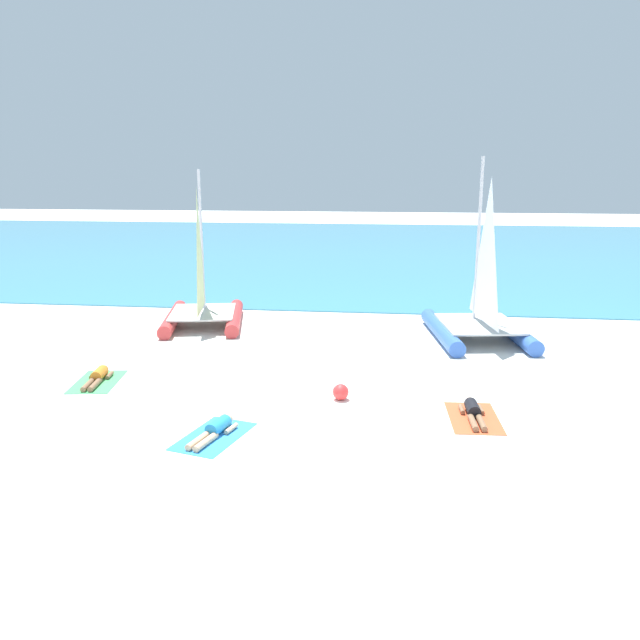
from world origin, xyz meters
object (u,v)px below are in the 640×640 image
object	(u,v)px
towel_right	(474,418)
sunbather_right	(473,412)
sailboat_blue	(479,314)
towel_middle	(214,436)
sailboat_red	(203,303)
towel_left	(97,382)
sunbather_left	(98,376)
sunbather_middle	(215,429)
beach_ball	(341,392)

from	to	relation	value
towel_right	sunbather_right	distance (m)	0.14
sailboat_blue	towel_middle	world-z (taller)	sailboat_blue
sailboat_red	towel_left	bearing A→B (deg)	-110.47
sailboat_red	sunbather_left	size ratio (longest dim) A/B	3.49
sunbather_left	sunbather_middle	world-z (taller)	same
towel_left	sunbather_middle	size ratio (longest dim) A/B	1.22
sailboat_blue	sunbather_middle	distance (m)	10.72
sunbather_left	sunbather_right	size ratio (longest dim) A/B	1.00
sunbather_left	towel_middle	bearing A→B (deg)	-45.35
sailboat_blue	beach_ball	distance (m)	7.33
sunbather_middle	sunbather_right	size ratio (longest dim) A/B	0.99
sailboat_red	beach_ball	world-z (taller)	sailboat_red
towel_left	sunbather_right	size ratio (longest dim) A/B	1.21
towel_middle	towel_right	xyz separation A→B (m)	(5.56, 1.69, 0.00)
sunbather_left	towel_middle	distance (m)	5.10
towel_left	sunbather_middle	xyz separation A→B (m)	(4.06, -2.96, 0.13)
sunbather_middle	towel_left	bearing A→B (deg)	158.82
sunbather_right	beach_ball	size ratio (longest dim) A/B	3.95
towel_middle	sailboat_blue	bearing A→B (deg)	53.12
towel_right	towel_left	bearing A→B (deg)	172.06
sailboat_blue	sailboat_red	world-z (taller)	sailboat_blue
sailboat_blue	sunbather_right	distance (m)	6.95
beach_ball	towel_middle	bearing A→B (deg)	-134.68
sunbather_left	towel_middle	world-z (taller)	sunbather_left
towel_middle	towel_right	bearing A→B (deg)	16.89
towel_middle	towel_right	distance (m)	5.81
sunbather_middle	towel_right	bearing A→B (deg)	31.24
sailboat_blue	sunbather_left	bearing A→B (deg)	-160.92
towel_middle	towel_left	bearing A→B (deg)	143.20
sunbather_left	sunbather_right	distance (m)	9.70
sailboat_red	towel_left	xyz separation A→B (m)	(-0.95, -6.33, -0.81)
towel_middle	sunbather_right	xyz separation A→B (m)	(5.55, 1.75, 0.13)
towel_middle	sailboat_red	bearing A→B (deg)	108.29
towel_left	sailboat_blue	bearing A→B (deg)	27.97
sailboat_blue	sunbather_right	size ratio (longest dim) A/B	3.75
towel_left	sunbather_right	xyz separation A→B (m)	(9.60, -1.27, 0.13)
sunbather_middle	sailboat_blue	bearing A→B (deg)	67.91
sunbather_middle	beach_ball	xyz separation A→B (m)	(2.45, 2.43, 0.07)
towel_left	towel_middle	bearing A→B (deg)	-36.80
towel_right	sunbather_right	world-z (taller)	sunbather_right
sunbather_left	beach_ball	xyz separation A→B (m)	(6.52, -0.60, 0.07)
sailboat_red	sunbather_left	world-z (taller)	sailboat_red
sunbather_middle	towel_right	xyz separation A→B (m)	(5.54, 1.62, -0.13)
towel_right	sunbather_right	xyz separation A→B (m)	(-0.00, 0.07, 0.13)
sailboat_blue	sunbather_middle	size ratio (longest dim) A/B	3.79
towel_left	sunbather_left	size ratio (longest dim) A/B	1.21
towel_left	sunbather_middle	distance (m)	5.03
sailboat_red	towel_right	size ratio (longest dim) A/B	2.88
towel_left	towel_middle	size ratio (longest dim) A/B	1.00
sailboat_blue	sunbather_right	world-z (taller)	sailboat_blue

